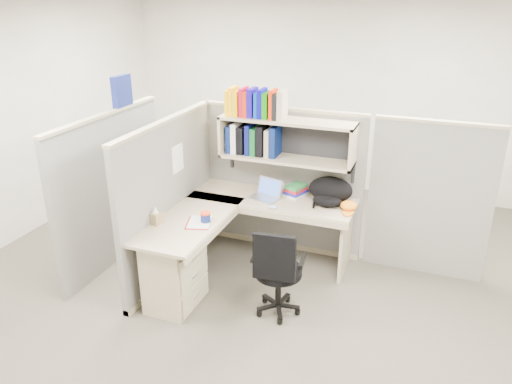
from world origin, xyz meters
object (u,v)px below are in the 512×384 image
at_px(desk, 202,253).
at_px(laptop, 264,190).
at_px(snack_canister, 206,217).
at_px(task_chair, 277,285).
at_px(backpack, 329,192).

distance_m(desk, laptop, 0.95).
relative_size(snack_canister, task_chair, 0.11).
relative_size(laptop, backpack, 0.65).
height_order(backpack, snack_canister, backpack).
xyz_separation_m(laptop, backpack, (0.66, 0.12, 0.03)).
distance_m(desk, snack_canister, 0.35).
relative_size(desk, backpack, 3.86).
bearing_deg(snack_canister, laptop, 65.13).
bearing_deg(task_chair, snack_canister, 167.14).
xyz_separation_m(snack_canister, task_chair, (0.78, -0.18, -0.46)).
bearing_deg(desk, laptop, 67.34).
bearing_deg(backpack, task_chair, -95.38).
height_order(desk, task_chair, task_chair).
distance_m(laptop, task_chair, 1.13).
relative_size(backpack, task_chair, 0.51).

